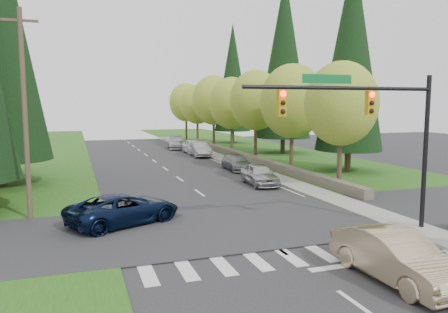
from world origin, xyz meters
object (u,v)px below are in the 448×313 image
parked_car_a (260,174)px  parked_car_e (176,143)px  parked_car_c (200,149)px  suv_navy (124,209)px  parked_car_b (237,162)px  sedan_champagne (396,256)px  parked_car_d (194,146)px

parked_car_a → parked_car_e: 26.16m
parked_car_c → parked_car_e: size_ratio=0.91×
suv_navy → parked_car_c: 26.67m
parked_car_e → parked_car_b: bearing=-79.8°
suv_navy → parked_car_e: parked_car_e is taller
parked_car_b → parked_car_c: (-0.32, 10.39, 0.14)m
sedan_champagne → parked_car_a: sedan_champagne is taller
parked_car_e → parked_car_c: bearing=-78.6°
parked_car_a → suv_navy: bearing=-140.1°
parked_car_a → parked_car_b: parked_car_a is taller
parked_car_a → parked_car_e: parked_car_e is taller
suv_navy → parked_car_e: 34.80m
parked_car_c → parked_car_a: bearing=-87.0°
parked_car_b → parked_car_e: size_ratio=0.86×
suv_navy → sedan_champagne: bearing=-166.5°
parked_car_d → suv_navy: bearing=-110.6°
parked_car_c → parked_car_e: (-0.60, 8.85, -0.03)m
suv_navy → parked_car_a: 12.29m
suv_navy → parked_car_a: parked_car_a is taller
parked_car_d → parked_car_e: bearing=97.5°
suv_navy → parked_car_b: size_ratio=1.18×
parked_car_b → suv_navy: bearing=-125.0°
suv_navy → parked_car_d: (10.65, 27.59, 0.08)m
sedan_champagne → suv_navy: bearing=125.9°
suv_navy → parked_car_b: (10.86, 14.11, -0.09)m
parked_car_c → parked_car_d: bearing=92.9°
sedan_champagne → parked_car_c: (3.12, 33.94, -0.01)m
parked_car_d → parked_car_e: parked_car_d is taller
parked_car_a → sedan_champagne: bearing=-94.6°
parked_car_c → parked_car_b: bearing=-83.3°
sedan_champagne → suv_navy: 12.01m
sedan_champagne → parked_car_c: sedan_champagne is taller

